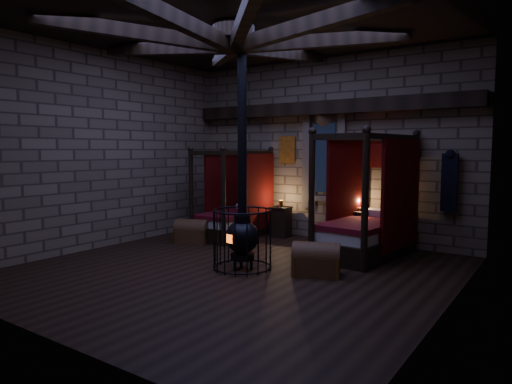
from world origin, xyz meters
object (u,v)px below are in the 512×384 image
Objects in this scene: bed_left at (235,216)px; trunk_left at (192,232)px; trunk_right at (316,260)px; bed_right at (367,226)px; stove at (242,234)px.

trunk_left is at bearing -106.96° from bed_left.
trunk_left is at bearing 144.73° from trunk_right.
bed_right is 2.66× the size of trunk_right.
trunk_left is 0.95× the size of trunk_right.
bed_right is 1.92m from trunk_right.
trunk_left is at bearing 167.68° from stove.
bed_right is 2.80× the size of trunk_left.
stove is at bearing -47.96° from trunk_left.
stove is (-1.42, -2.26, 0.04)m from bed_right.
trunk_left is 0.21× the size of stove.
stove is (1.93, -2.33, 0.12)m from bed_left.
trunk_right is at bearing -33.29° from trunk_left.
bed_left is 3.03m from stove.
bed_right is 0.59× the size of stove.
stove reaches higher than trunk_right.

